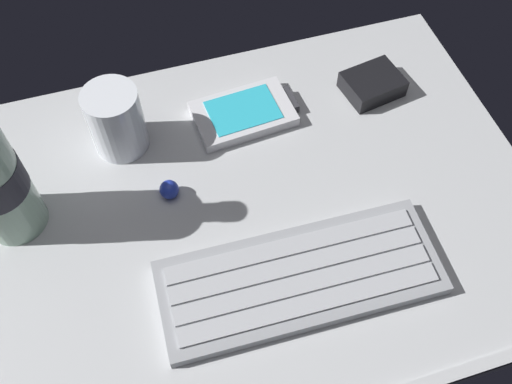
{
  "coord_description": "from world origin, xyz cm",
  "views": [
    {
      "loc": [
        -9.81,
        -32.05,
        54.96
      ],
      "look_at": [
        0.0,
        0.0,
        3.0
      ],
      "focal_mm": 40.15,
      "sensor_mm": 36.0,
      "label": 1
    }
  ],
  "objects_px": {
    "keyboard": "(300,277)",
    "charger_block": "(372,84)",
    "handheld_device": "(244,113)",
    "juice_cup": "(117,122)",
    "trackball_mouse": "(169,189)"
  },
  "relations": [
    {
      "from": "keyboard",
      "to": "juice_cup",
      "type": "bearing_deg",
      "value": 121.83
    },
    {
      "from": "juice_cup",
      "to": "charger_block",
      "type": "xyz_separation_m",
      "value": [
        0.32,
        -0.01,
        -0.03
      ]
    },
    {
      "from": "keyboard",
      "to": "juice_cup",
      "type": "relative_size",
      "value": 3.45
    },
    {
      "from": "handheld_device",
      "to": "charger_block",
      "type": "height_order",
      "value": "charger_block"
    },
    {
      "from": "juice_cup",
      "to": "charger_block",
      "type": "height_order",
      "value": "juice_cup"
    },
    {
      "from": "keyboard",
      "to": "handheld_device",
      "type": "relative_size",
      "value": 2.22
    },
    {
      "from": "handheld_device",
      "to": "trackball_mouse",
      "type": "relative_size",
      "value": 6.01
    },
    {
      "from": "handheld_device",
      "to": "juice_cup",
      "type": "height_order",
      "value": "juice_cup"
    },
    {
      "from": "keyboard",
      "to": "trackball_mouse",
      "type": "xyz_separation_m",
      "value": [
        -0.11,
        0.14,
        0.0
      ]
    },
    {
      "from": "trackball_mouse",
      "to": "charger_block",
      "type": "bearing_deg",
      "value": 15.97
    },
    {
      "from": "handheld_device",
      "to": "charger_block",
      "type": "bearing_deg",
      "value": -1.74
    },
    {
      "from": "handheld_device",
      "to": "trackball_mouse",
      "type": "distance_m",
      "value": 0.14
    },
    {
      "from": "keyboard",
      "to": "charger_block",
      "type": "distance_m",
      "value": 0.29
    },
    {
      "from": "juice_cup",
      "to": "trackball_mouse",
      "type": "xyz_separation_m",
      "value": [
        0.04,
        -0.09,
        -0.03
      ]
    },
    {
      "from": "charger_block",
      "to": "handheld_device",
      "type": "bearing_deg",
      "value": 178.26
    }
  ]
}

